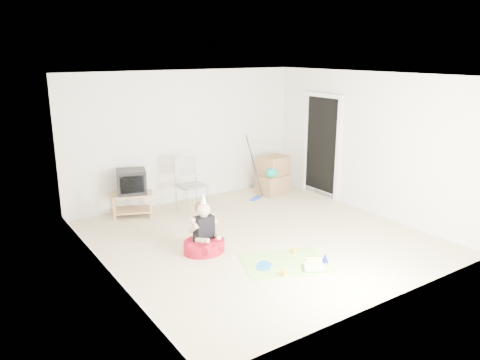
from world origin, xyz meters
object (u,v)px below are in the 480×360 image
folding_chair (192,186)px  cardboard_boxes (274,176)px  birthday_cake (314,267)px  tv_stand (133,202)px  crt_tv (131,182)px  seated_woman (204,239)px

folding_chair → cardboard_boxes: (2.01, 0.09, -0.13)m
cardboard_boxes → birthday_cake: cardboard_boxes is taller
tv_stand → folding_chair: 1.12m
crt_tv → cardboard_boxes: (3.02, -0.31, -0.28)m
tv_stand → birthday_cake: (1.27, -3.49, -0.23)m
tv_stand → seated_woman: (0.30, -2.12, -0.06)m
folding_chair → cardboard_boxes: 2.01m
seated_woman → birthday_cake: bearing=-54.8°
cardboard_boxes → crt_tv: bearing=174.2°
crt_tv → birthday_cake: crt_tv is taller
crt_tv → folding_chair: 1.10m
folding_chair → birthday_cake: 3.14m
birthday_cake → cardboard_boxes: bearing=61.2°
crt_tv → seated_woman: size_ratio=0.55×
crt_tv → cardboard_boxes: 3.05m
cardboard_boxes → seated_woman: size_ratio=0.86×
crt_tv → cardboard_boxes: size_ratio=0.64×
crt_tv → seated_woman: (0.30, -2.12, -0.46)m
birthday_cake → tv_stand: bearing=110.0°
cardboard_boxes → folding_chair: bearing=-177.5°
folding_chair → birthday_cake: size_ratio=3.13×
seated_woman → birthday_cake: size_ratio=2.75×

